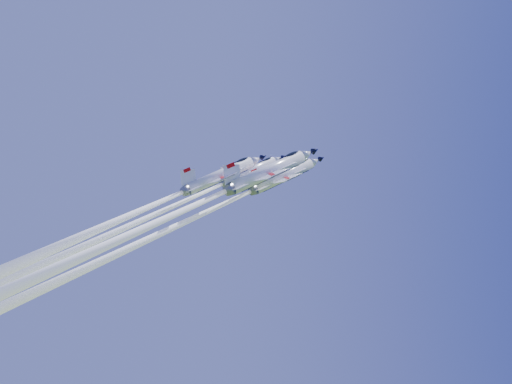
{
  "coord_description": "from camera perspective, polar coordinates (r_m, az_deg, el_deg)",
  "views": [
    {
      "loc": [
        -12.18,
        -93.5,
        75.14
      ],
      "look_at": [
        0.0,
        0.0,
        89.63
      ],
      "focal_mm": 40.0,
      "sensor_mm": 36.0,
      "label": 1
    }
  ],
  "objects": [
    {
      "name": "jet_lead",
      "position": [
        89.94,
        -8.45,
        -3.62
      ],
      "size": [
        46.45,
        20.5,
        46.03
      ],
      "rotation": [
        0.46,
        0.07,
        -1.21
      ],
      "color": "white"
    },
    {
      "name": "jet_left",
      "position": [
        93.66,
        -9.94,
        -2.15
      ],
      "size": [
        39.45,
        17.42,
        39.03
      ],
      "rotation": [
        0.46,
        0.07,
        -1.21
      ],
      "color": "white"
    },
    {
      "name": "jet_right",
      "position": [
        83.52,
        -9.4,
        -2.81
      ],
      "size": [
        44.98,
        20.16,
        41.05
      ],
      "rotation": [
        0.46,
        0.07,
        -1.21
      ],
      "color": "white"
    },
    {
      "name": "jet_slot",
      "position": [
        87.1,
        -10.34,
        -1.33
      ],
      "size": [
        33.28,
        15.18,
        29.0
      ],
      "rotation": [
        0.46,
        0.07,
        -1.21
      ],
      "color": "white"
    }
  ]
}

